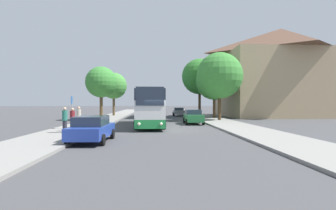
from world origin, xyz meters
The scene contains 18 objects.
ground_plane centered at (0.00, 0.00, 0.00)m, with size 300.00×300.00×0.00m, color #424244.
sidewalk_left centered at (-7.00, 0.00, 0.07)m, with size 4.00×120.00×0.15m, color gray.
sidewalk_right centered at (7.00, 0.00, 0.07)m, with size 4.00×120.00×0.15m, color gray.
building_right_background centered at (20.38, 21.01, 7.23)m, with size 18.36×13.94×14.46m.
bus_front centered at (-0.95, 4.87, 1.88)m, with size 2.85×11.95×3.53m.
bus_middle centered at (-0.87, 20.30, 1.85)m, with size 3.08×10.73×3.46m.
parked_car_left_curb centered at (-4.16, -5.62, 0.78)m, with size 2.17×4.41×1.51m.
parked_car_right_near centered at (3.63, 6.59, 0.80)m, with size 1.92×4.04×1.53m.
parked_car_right_far centered at (3.70, 23.59, 0.76)m, with size 1.98×4.54×1.42m.
bus_stop_sign centered at (-7.24, 0.69, 1.82)m, with size 0.08×0.45×2.69m.
pedestrian_waiting_near centered at (-6.97, 1.72, 1.07)m, with size 0.36×0.36×1.81m.
pedestrian_waiting_far centered at (-6.65, -1.12, 1.03)m, with size 0.36×0.36×1.75m.
pedestrian_walking_back centered at (-6.91, -2.03, 1.07)m, with size 0.36×0.36×1.82m.
tree_left_near centered at (-7.23, 22.97, 5.06)m, with size 4.35×4.35×7.10m.
tree_left_far centered at (-7.36, 13.23, 4.92)m, with size 4.01×4.01×6.80m.
tree_right_near centered at (7.52, 10.79, 5.60)m, with size 5.68×5.68×8.30m.
tree_right_mid centered at (7.93, 15.31, 5.24)m, with size 5.17×5.17×7.69m.
tree_right_far centered at (6.60, 19.61, 6.34)m, with size 5.57×5.57×8.99m.
Camera 1 is at (-0.56, -21.03, 2.31)m, focal length 28.00 mm.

